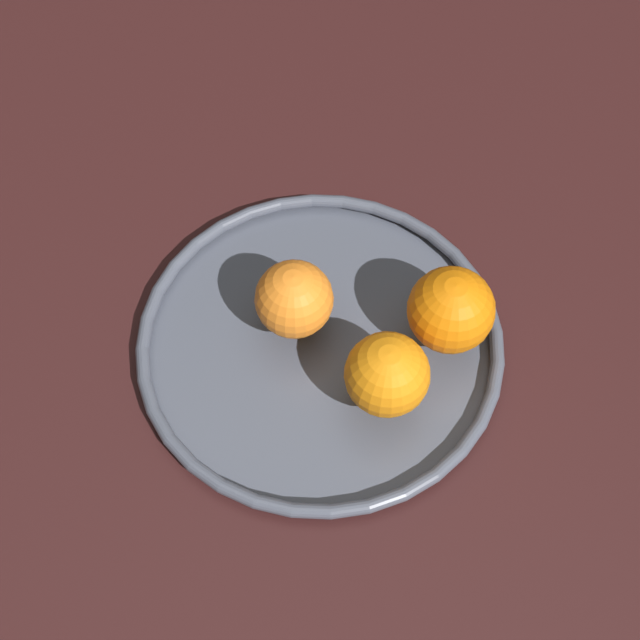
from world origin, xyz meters
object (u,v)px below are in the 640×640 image
object	(u,v)px
orange_back_right	(451,310)
orange_back_left	(387,375)
fruit_bowl	(320,343)
orange_front_right	(294,299)

from	to	relation	value
orange_back_right	orange_back_left	xyz separation A→B (cm)	(-5.61, 5.76, -0.20)
fruit_bowl	orange_back_left	world-z (taller)	orange_back_left
orange_front_right	orange_back_left	xyz separation A→B (cm)	(-7.52, -7.09, 0.13)
orange_back_right	orange_back_left	size ratio (longest dim) A/B	1.06
fruit_bowl	orange_back_right	distance (cm)	11.71
orange_back_left	orange_front_right	bearing A→B (deg)	43.33
fruit_bowl	orange_back_left	xyz separation A→B (cm)	(-5.58, -5.03, 4.34)
fruit_bowl	orange_front_right	size ratio (longest dim) A/B	4.76
fruit_bowl	orange_back_right	bearing A→B (deg)	-89.85
orange_front_right	orange_back_left	distance (cm)	10.34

